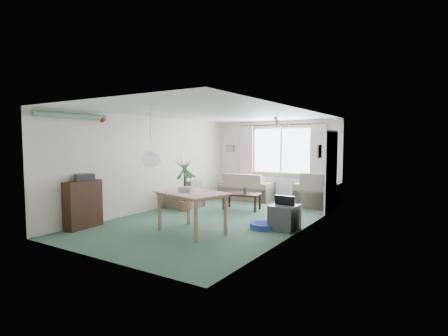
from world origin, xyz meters
The scene contains 25 objects.
ground centered at (0.00, 0.00, 0.00)m, with size 6.50×6.50×0.00m, color #325341.
window centered at (0.20, 3.23, 1.50)m, with size 1.80×0.03×1.30m, color white.
curtain_rod centered at (0.20, 3.15, 2.27)m, with size 2.60×0.03×0.03m, color black.
curtain_left centered at (-0.95, 3.13, 1.27)m, with size 0.45×0.08×2.00m, color beige.
curtain_right centered at (1.35, 3.13, 1.27)m, with size 0.45×0.08×2.00m, color beige.
radiator centered at (0.20, 3.19, 0.40)m, with size 1.20×0.10×0.55m, color white.
doorway centered at (1.99, 2.20, 1.00)m, with size 0.03×0.95×2.00m, color black.
pendant_lamp centered at (0.20, -2.30, 1.48)m, with size 0.36×0.36×0.36m, color white.
tinsel_garland centered at (-1.92, -2.30, 2.28)m, with size 1.60×1.60×0.12m, color #196626.
bauble_cluster_a centered at (1.30, 0.90, 2.22)m, with size 0.20×0.20×0.20m, color silver.
bauble_cluster_b centered at (1.60, -0.30, 2.22)m, with size 0.20×0.20×0.20m, color silver.
wall_picture_back centered at (-1.60, 3.23, 1.55)m, with size 0.28×0.03×0.22m, color brown.
wall_picture_right centered at (1.98, 1.20, 1.55)m, with size 0.03×0.24×0.30m, color brown.
sofa centered at (-0.72, 2.75, 0.40)m, with size 1.60×0.85×0.80m, color tan.
armchair_corner centered at (1.48, 2.73, 0.47)m, with size 1.04×0.99×0.93m, color beige.
armchair_left centered at (-1.50, 0.69, 0.37)m, with size 0.83×0.78×0.74m, color beige.
coffee_table centered at (-0.05, 1.24, 0.21)m, with size 0.95×0.53×0.43m, color black.
photo_frame centered at (0.06, 1.20, 0.51)m, with size 0.12×0.02×0.16m, color brown.
bookshelf centered at (-1.84, -2.18, 0.49)m, with size 0.27×0.80×0.97m, color black.
hifi_box centered at (-1.83, -2.13, 1.04)m, with size 0.28×0.35×0.14m, color #39383E.
houseplant centered at (-1.19, 0.31, 0.67)m, with size 0.58×0.58×1.34m, color #205F27.
dining_table centered at (0.25, -1.28, 0.39)m, with size 1.24×0.82×0.77m, color #9A7A53.
gift_box centered at (0.15, -1.32, 0.83)m, with size 0.25×0.18×0.12m, color #ADAFB8.
tv_cube centered at (1.70, -0.12, 0.25)m, with size 0.50×0.55×0.50m, color #36373B.
pet_bed centered at (1.30, -0.23, 0.06)m, with size 0.58×0.58×0.12m, color navy.
Camera 1 is at (4.36, -6.59, 1.77)m, focal length 28.00 mm.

